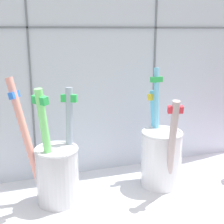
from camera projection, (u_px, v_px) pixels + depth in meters
The scene contains 4 objects.
counter_slab at pixel (117, 206), 46.48cm from camera, with size 64.00×22.00×2.00cm, color silver.
tile_wall_back at pixel (94, 55), 51.98cm from camera, with size 64.00×2.20×45.00cm.
toothbrush_cup_left at pixel (56, 169), 44.77cm from camera, with size 9.95×6.64×18.42cm.
toothbrush_cup_right at pixel (161, 155), 49.79cm from camera, with size 6.59×10.08×18.76cm.
Camera 1 is at (-13.73, -38.98, 26.54)cm, focal length 49.80 mm.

